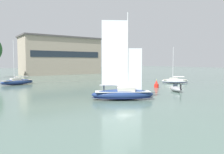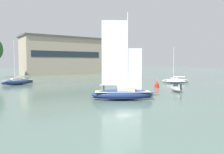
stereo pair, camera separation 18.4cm
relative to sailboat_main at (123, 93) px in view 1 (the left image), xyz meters
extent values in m
plane|color=slate|center=(-0.01, 0.01, -1.10)|extent=(400.00, 400.00, 0.00)
cube|color=tan|center=(19.70, 75.62, 7.61)|extent=(37.07, 15.47, 17.41)
cube|color=#1E2833|center=(19.70, 67.81, 8.48)|extent=(33.36, 0.10, 2.79)
cube|color=#514C4C|center=(19.70, 75.62, 16.67)|extent=(38.27, 16.67, 0.70)
ellipsoid|color=navy|center=(-0.01, 0.01, -0.25)|extent=(10.05, 7.60, 1.71)
ellipsoid|color=#19234C|center=(-0.01, 0.01, -0.72)|extent=(10.15, 7.67, 0.20)
cube|color=silver|center=(-0.01, 0.01, 0.25)|extent=(8.78, 6.59, 0.06)
cube|color=beige|center=(0.42, -0.25, 0.63)|extent=(3.42, 3.14, 0.70)
cylinder|color=silver|center=(0.67, -0.41, 6.56)|extent=(0.20, 0.20, 12.55)
cylinder|color=silver|center=(-1.26, 0.76, 1.29)|extent=(3.95, 2.48, 0.17)
cube|color=white|center=(-1.10, 0.67, 6.43)|extent=(3.57, 2.17, 10.29)
cube|color=white|center=(1.71, -1.03, 3.73)|extent=(1.90, 1.16, 6.90)
cylinder|color=#232838|center=(-2.42, 1.85, 0.71)|extent=(0.27, 0.27, 0.85)
cylinder|color=#1E4CA5|center=(-2.42, 1.85, 1.46)|extent=(0.47, 0.47, 0.65)
sphere|color=tan|center=(-2.42, 1.85, 1.90)|extent=(0.24, 0.24, 0.24)
ellipsoid|color=white|center=(28.93, 13.04, -0.47)|extent=(6.97, 6.40, 1.26)
ellipsoid|color=#19234C|center=(28.93, 13.04, -0.82)|extent=(7.04, 6.47, 0.15)
cube|color=beige|center=(28.93, 13.04, -0.09)|extent=(6.08, 5.57, 0.06)
cube|color=beige|center=(28.65, 13.28, 0.20)|extent=(2.52, 2.45, 0.52)
cylinder|color=silver|center=(28.48, 13.43, 4.57)|extent=(0.15, 0.15, 9.26)
cylinder|color=silver|center=(29.74, 12.34, 0.68)|extent=(2.61, 2.27, 0.13)
cylinder|color=white|center=(29.74, 12.34, 0.77)|extent=(2.41, 2.11, 0.20)
ellipsoid|color=navy|center=(-9.07, 34.35, -0.37)|extent=(8.85, 3.94, 1.45)
ellipsoid|color=#19234C|center=(-9.07, 34.35, -0.77)|extent=(8.94, 3.98, 0.17)
cube|color=beige|center=(-9.07, 34.35, 0.06)|extent=(7.77, 3.37, 0.06)
cube|color=beige|center=(-9.49, 34.27, 0.39)|extent=(2.67, 2.09, 0.60)
cylinder|color=silver|center=(-9.75, 34.22, 5.44)|extent=(0.17, 0.17, 10.70)
cylinder|color=silver|center=(-7.85, 34.58, 0.94)|extent=(3.81, 0.86, 0.15)
cylinder|color=silver|center=(-7.85, 34.58, 1.05)|extent=(3.45, 0.87, 0.23)
ellipsoid|color=#99999E|center=(15.03, 1.41, -0.57)|extent=(3.60, 4.74, 1.06)
cube|color=black|center=(14.06, -0.45, 0.02)|extent=(0.31, 0.29, 1.17)
cube|color=#28333D|center=(15.23, 1.81, 0.17)|extent=(0.90, 0.62, 0.64)
cylinder|color=red|center=(16.74, 8.56, -0.70)|extent=(1.06, 1.06, 0.80)
cone|color=red|center=(16.74, 8.56, 0.18)|extent=(0.80, 0.80, 0.97)
sphere|color=#F2F266|center=(16.74, 8.56, 0.75)|extent=(0.16, 0.16, 0.16)
camera|label=1|loc=(-21.40, -27.74, 5.06)|focal=35.00mm
camera|label=2|loc=(-21.25, -27.84, 5.06)|focal=35.00mm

